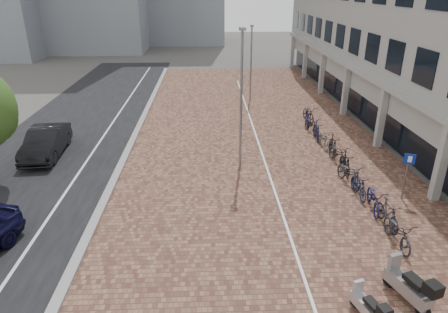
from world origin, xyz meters
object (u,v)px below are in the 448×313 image
at_px(car_dark, 46,142).
at_px(parking_sign, 407,170).
at_px(scooter_front, 368,306).
at_px(scooter_back, 409,285).

distance_m(car_dark, parking_sign, 17.67).
distance_m(car_dark, scooter_front, 17.50).
xyz_separation_m(scooter_front, scooter_back, (1.38, 0.61, 0.14)).
bearing_deg(scooter_front, parking_sign, 41.94).
xyz_separation_m(car_dark, parking_sign, (16.79, -5.47, 0.61)).
bearing_deg(scooter_front, car_dark, 120.65).
height_order(car_dark, scooter_back, car_dark).
xyz_separation_m(car_dark, scooter_front, (12.79, -11.94, -0.27)).
relative_size(scooter_front, scooter_back, 0.77).
bearing_deg(parking_sign, scooter_back, -90.02).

